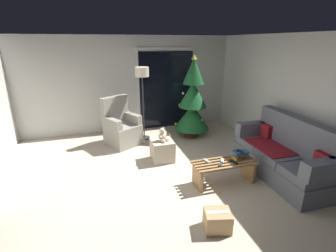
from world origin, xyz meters
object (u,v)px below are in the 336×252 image
(coffee_table, at_px, (224,169))
(floor_lamp, at_px, (142,79))
(couch, at_px, (284,156))
(teddy_bear_chestnut_by_tree, at_px, (168,140))
(cell_phone, at_px, (240,151))
(remote_silver, at_px, (207,161))
(remote_graphite, at_px, (221,164))
(armchair, at_px, (121,128))
(remote_white, at_px, (222,161))
(teddy_bear_cream, at_px, (163,135))
(cardboard_box_taped_mid_floor, at_px, (217,221))
(ottoman, at_px, (162,150))
(book_stack, at_px, (240,154))
(remote_black, at_px, (234,162))
(christmas_tree, at_px, (193,102))

(coffee_table, distance_m, floor_lamp, 2.85)
(couch, relative_size, teddy_bear_chestnut_by_tree, 6.84)
(couch, xyz_separation_m, cell_phone, (-0.85, 0.12, 0.15))
(coffee_table, distance_m, remote_silver, 0.34)
(coffee_table, relative_size, remote_graphite, 7.05)
(teddy_bear_chestnut_by_tree, bearing_deg, armchair, 160.41)
(remote_white, relative_size, armchair, 0.14)
(couch, bearing_deg, teddy_bear_cream, 148.66)
(cell_phone, relative_size, cardboard_box_taped_mid_floor, 0.37)
(teddy_bear_chestnut_by_tree, bearing_deg, ottoman, -114.67)
(floor_lamp, relative_size, teddy_bear_chestnut_by_tree, 6.25)
(remote_silver, distance_m, cardboard_box_taped_mid_floor, 1.14)
(book_stack, bearing_deg, teddy_bear_chestnut_by_tree, 113.68)
(remote_white, height_order, ottoman, same)
(coffee_table, bearing_deg, book_stack, 9.79)
(cell_phone, height_order, floor_lamp, floor_lamp)
(remote_silver, bearing_deg, teddy_bear_chestnut_by_tree, -96.75)
(coffee_table, height_order, remote_white, remote_white)
(remote_black, bearing_deg, couch, -18.63)
(cardboard_box_taped_mid_floor, bearing_deg, armchair, 105.80)
(coffee_table, relative_size, ottoman, 2.50)
(book_stack, xyz_separation_m, ottoman, (-1.12, 1.07, -0.26))
(ottoman, distance_m, teddy_bear_cream, 0.34)
(ottoman, distance_m, cardboard_box_taped_mid_floor, 2.09)
(book_stack, relative_size, ottoman, 0.62)
(cardboard_box_taped_mid_floor, bearing_deg, floor_lamp, 95.50)
(remote_graphite, xyz_separation_m, ottoman, (-0.68, 1.19, -0.21))
(couch, distance_m, coffee_table, 1.17)
(couch, distance_m, remote_silver, 1.45)
(ottoman, bearing_deg, book_stack, -43.61)
(couch, bearing_deg, armchair, 139.30)
(armchair, height_order, ottoman, armchair)
(christmas_tree, bearing_deg, floor_lamp, 171.32)
(floor_lamp, relative_size, teddy_bear_cream, 6.25)
(book_stack, xyz_separation_m, cardboard_box_taped_mid_floor, (-0.94, -1.01, -0.34))
(couch, distance_m, floor_lamp, 3.42)
(coffee_table, distance_m, cardboard_box_taped_mid_floor, 1.14)
(remote_white, relative_size, teddy_bear_chestnut_by_tree, 0.55)
(remote_graphite, relative_size, cell_phone, 1.08)
(remote_white, xyz_separation_m, ottoman, (-0.76, 1.10, -0.21))
(christmas_tree, bearing_deg, teddy_bear_chestnut_by_tree, -154.75)
(armchair, relative_size, teddy_bear_cream, 3.96)
(remote_black, xyz_separation_m, book_stack, (0.19, 0.12, 0.06))
(cardboard_box_taped_mid_floor, bearing_deg, couch, 26.40)
(remote_graphite, relative_size, ottoman, 0.35)
(remote_silver, relative_size, floor_lamp, 0.09)
(remote_graphite, height_order, teddy_bear_cream, teddy_bear_cream)
(teddy_bear_chestnut_by_tree, bearing_deg, remote_white, -76.79)
(remote_white, height_order, book_stack, book_stack)
(remote_white, relative_size, floor_lamp, 0.09)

